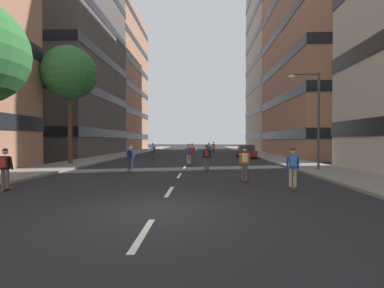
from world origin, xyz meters
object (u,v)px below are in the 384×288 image
at_px(parked_car_near, 246,152).
at_px(skater_9, 189,153).
at_px(skater_1, 5,166).
at_px(skater_2, 245,161).
at_px(streetlamp_right, 313,110).
at_px(skater_7, 192,152).
at_px(skater_4, 213,147).
at_px(skater_3, 207,156).
at_px(skater_5, 130,156).
at_px(skater_8, 153,150).
at_px(street_tree_mid, 70,73).
at_px(skater_0, 209,150).
at_px(skater_6, 293,166).

relative_size(parked_car_near, skater_9, 2.47).
distance_m(skater_1, skater_2, 10.84).
height_order(streetlamp_right, skater_7, streetlamp_right).
xyz_separation_m(skater_1, skater_4, (10.07, 33.06, -0.03)).
height_order(parked_car_near, skater_3, skater_3).
relative_size(skater_4, skater_7, 1.00).
bearing_deg(skater_2, skater_3, 111.81).
distance_m(skater_5, skater_8, 9.44).
height_order(skater_1, skater_4, same).
bearing_deg(streetlamp_right, skater_4, 102.51).
bearing_deg(street_tree_mid, streetlamp_right, -10.65).
bearing_deg(skater_0, street_tree_mid, -144.91).
bearing_deg(skater_0, skater_5, -115.06).
bearing_deg(parked_car_near, skater_9, -122.89).
xyz_separation_m(skater_4, skater_8, (-6.92, -16.36, 0.03)).
height_order(skater_5, skater_8, same).
height_order(street_tree_mid, skater_1, street_tree_mid).
xyz_separation_m(parked_car_near, streetlamp_right, (2.30, -13.52, 3.44)).
xyz_separation_m(street_tree_mid, skater_5, (6.05, -3.86, -6.58)).
bearing_deg(skater_6, skater_3, 117.48).
relative_size(streetlamp_right, skater_5, 3.65).
bearing_deg(skater_6, skater_1, -176.04).
height_order(street_tree_mid, skater_6, street_tree_mid).
height_order(parked_car_near, skater_0, skater_0).
bearing_deg(skater_3, skater_4, 86.52).
distance_m(parked_car_near, skater_9, 11.61).
distance_m(skater_1, skater_3, 11.51).
bearing_deg(parked_car_near, skater_7, -129.17).
relative_size(parked_car_near, skater_7, 2.47).
bearing_deg(skater_7, skater_2, -73.80).
bearing_deg(skater_7, streetlamp_right, -35.66).
bearing_deg(skater_1, skater_0, 65.10).
bearing_deg(skater_5, skater_0, 64.94).
bearing_deg(parked_car_near, skater_6, -93.65).
relative_size(skater_0, skater_5, 1.00).
distance_m(streetlamp_right, skater_6, 8.32).
bearing_deg(skater_1, streetlamp_right, 25.99).
bearing_deg(skater_8, skater_0, 24.35).
xyz_separation_m(parked_car_near, skater_2, (-3.02, -18.11, 0.32)).
distance_m(street_tree_mid, skater_5, 9.73).
distance_m(parked_car_near, skater_4, 12.35).
bearing_deg(skater_7, skater_9, -95.06).
height_order(parked_car_near, streetlamp_right, streetlamp_right).
bearing_deg(street_tree_mid, skater_6, -34.74).
bearing_deg(skater_1, skater_4, 73.06).
xyz_separation_m(skater_7, skater_8, (-4.16, 3.01, 0.00)).
distance_m(skater_3, skater_7, 6.09).
relative_size(parked_car_near, skater_4, 2.47).
bearing_deg(skater_4, skater_1, -106.94).
relative_size(streetlamp_right, skater_0, 3.65).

